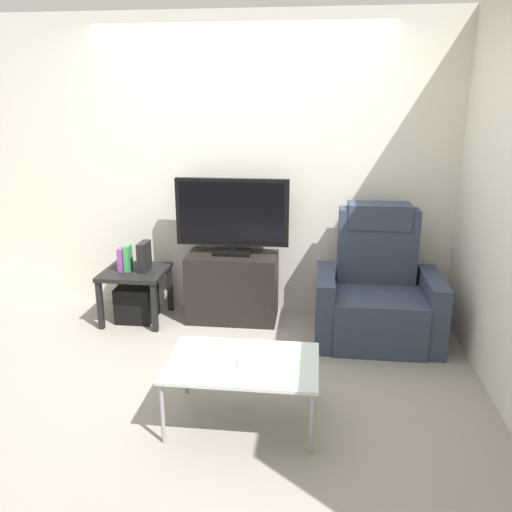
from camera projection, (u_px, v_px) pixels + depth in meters
The scene contains 13 objects.
ground_plane at pixel (221, 364), 3.88m from camera, with size 6.40×6.40×0.00m, color gray.
wall_back at pixel (242, 170), 4.59m from camera, with size 6.40×0.06×2.60m, color beige.
wall_side at pixel (510, 196), 3.30m from camera, with size 0.06×4.48×2.60m, color beige.
tv_stand at pixel (233, 287), 4.62m from camera, with size 0.78×0.42×0.60m.
television at pixel (232, 215), 4.45m from camera, with size 0.97×0.20×0.66m.
recliner_armchair at pixel (377, 294), 4.24m from camera, with size 0.98×0.78×1.08m.
side_table at pixel (135, 278), 4.58m from camera, with size 0.54×0.54×0.46m.
subwoofer_box at pixel (137, 302), 4.65m from camera, with size 0.32×0.32×0.32m, color black.
book_leftmost at pixel (122, 259), 4.52m from camera, with size 0.05×0.12×0.21m, color purple.
book_middle at pixel (128, 258), 4.51m from camera, with size 0.05×0.11×0.23m, color #388C4C.
game_console at pixel (144, 256), 4.52m from camera, with size 0.07×0.20×0.25m, color black.
coffee_table at pixel (242, 365), 3.10m from camera, with size 0.90×0.60×0.40m.
cell_phone at pixel (243, 363), 3.06m from camera, with size 0.07×0.15×0.01m, color #B7B7BC.
Camera 1 is at (0.66, -3.44, 1.88)m, focal length 36.61 mm.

